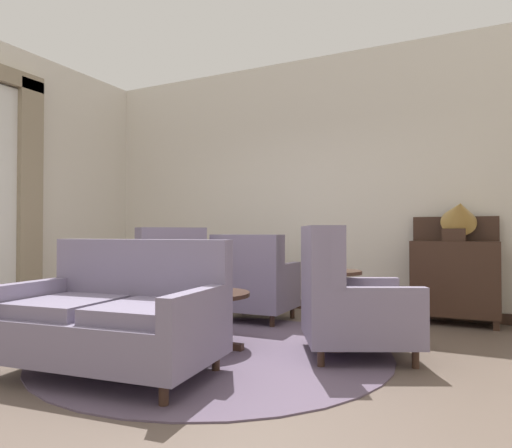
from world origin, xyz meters
The scene contains 14 objects.
ground centered at (0.00, 0.00, 0.00)m, with size 9.06×9.06×0.00m, color brown.
wall_back centered at (0.00, 2.75, 1.69)m, with size 6.63×0.08×3.38m, color silver.
wall_left centered at (-3.24, 0.82, 1.69)m, with size 0.08×3.85×3.38m, color silver.
baseboard_back centered at (0.00, 2.69, 0.06)m, with size 6.47×0.03×0.12m, color #382319.
area_rug centered at (0.00, 0.30, 0.01)m, with size 2.99×2.99×0.01m, color #5B4C60.
coffee_table centered at (-0.13, 0.37, 0.39)m, with size 0.77×0.77×0.49m.
porcelain_vase centered at (-0.19, 0.38, 0.63)m, with size 0.15×0.15×0.32m.
settee centered at (-0.33, -0.56, 0.40)m, with size 1.62×1.04×0.97m.
armchair_foreground_right centered at (1.06, 0.65, 0.44)m, with size 1.14×1.12×1.08m.
armchair_beside_settee centered at (-0.29, 1.63, 0.43)m, with size 0.83×0.80×1.00m.
armchair_back_corner centered at (-1.09, 1.03, 0.45)m, with size 1.07×1.05×1.08m.
side_table centered at (0.89, 0.81, 0.42)m, with size 0.51×0.51×0.69m.
sideboard centered at (1.80, 2.45, 0.53)m, with size 0.91×0.39×1.21m.
gramophone centered at (1.85, 2.36, 1.20)m, with size 0.43×0.53×0.56m.
Camera 1 is at (2.05, -3.07, 1.02)m, focal length 31.89 mm.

